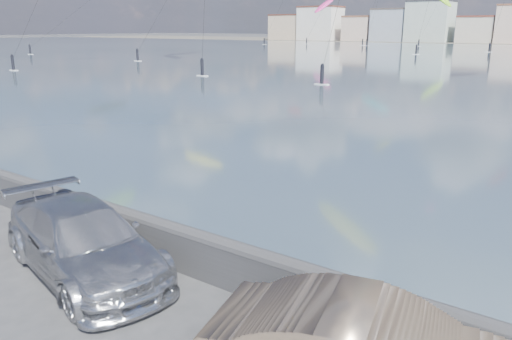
{
  "coord_description": "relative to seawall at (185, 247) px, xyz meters",
  "views": [
    {
      "loc": [
        7.15,
        -4.59,
        5.23
      ],
      "look_at": [
        1.0,
        4.0,
        2.2
      ],
      "focal_mm": 35.0,
      "sensor_mm": 36.0,
      "label": 1
    }
  ],
  "objects": [
    {
      "name": "kitesurfer_12",
      "position": [
        -73.79,
        144.08,
        11.55
      ],
      "size": [
        5.78,
        12.05,
        15.29
      ],
      "color": "#E5338C",
      "rests_on": "ground"
    },
    {
      "name": "car_silver",
      "position": [
        -1.71,
        -1.36,
        0.18
      ],
      "size": [
        5.64,
        3.34,
        1.53
      ],
      "primitive_type": "imported",
      "rotation": [
        0.0,
        0.0,
        1.33
      ],
      "color": "#B5B7BC",
      "rests_on": "ground"
    },
    {
      "name": "ground",
      "position": [
        0.0,
        -2.7,
        -0.58
      ],
      "size": [
        700.0,
        700.0,
        0.0
      ],
      "primitive_type": "plane",
      "color": "#333335",
      "rests_on": "ground"
    },
    {
      "name": "seawall",
      "position": [
        0.0,
        0.0,
        0.0
      ],
      "size": [
        400.0,
        0.36,
        1.08
      ],
      "color": "#28282B",
      "rests_on": "ground"
    }
  ]
}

